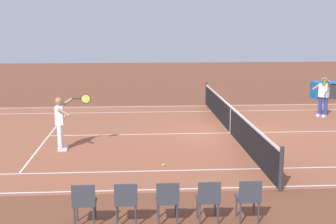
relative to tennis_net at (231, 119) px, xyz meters
name	(u,v)px	position (x,y,z in m)	size (l,w,h in m)	color
ground_plane	(230,133)	(0.00, 0.00, -0.49)	(60.00, 60.00, 0.00)	brown
court_slab	(230,133)	(0.00, 0.00, -0.49)	(24.20, 11.40, 0.00)	#935138
court_line_markings	(230,133)	(0.00, 0.00, -0.49)	(23.85, 11.05, 0.01)	white
tennis_net	(231,119)	(0.00, 0.00, 0.00)	(0.10, 11.70, 1.08)	#2D2D33
tennis_player_near	(61,121)	(5.64, 1.85, 0.44)	(1.05, 0.78, 1.70)	white
tennis_player_far	(323,95)	(-4.45, -2.66, 0.44)	(0.74, 1.12, 1.70)	navy
tennis_ball	(163,165)	(2.61, 3.69, -0.46)	(0.07, 0.07, 0.07)	#CCE01E
spectator_chair_0	(249,197)	(1.15, 7.40, 0.03)	(0.44, 0.44, 0.88)	#38383D
spectator_chair_1	(208,198)	(1.95, 7.40, 0.03)	(0.44, 0.44, 0.88)	#38383D
spectator_chair_2	(167,199)	(2.74, 7.40, 0.03)	(0.44, 0.44, 0.88)	#38383D
spectator_chair_3	(126,200)	(3.54, 7.40, 0.03)	(0.44, 0.44, 0.88)	#38383D
spectator_chair_4	(84,201)	(4.33, 7.40, 0.03)	(0.44, 0.44, 0.88)	#38383D
equipment_cart_tarped	(324,90)	(-6.46, -7.40, -0.05)	(1.25, 0.84, 0.85)	#2D2D33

